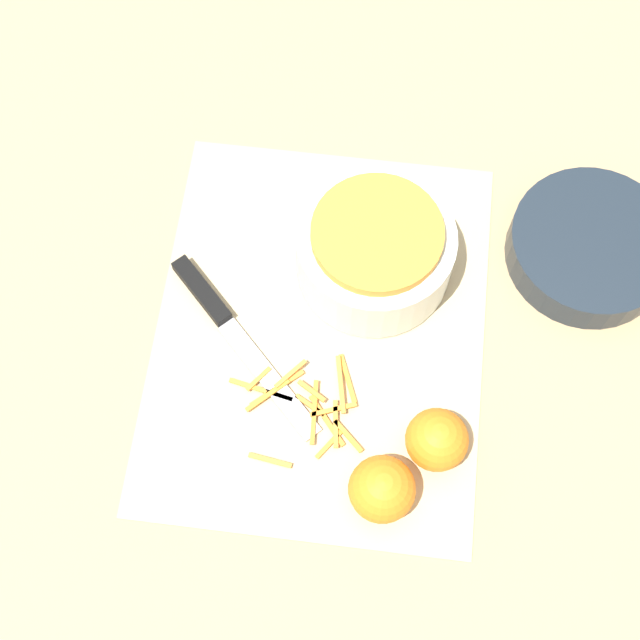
# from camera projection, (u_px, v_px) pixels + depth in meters

# --- Properties ---
(ground_plane) EXTENTS (4.00, 4.00, 0.00)m
(ground_plane) POSITION_uv_depth(u_px,v_px,m) (320.00, 332.00, 1.03)
(ground_plane) COLOR tan
(cutting_board) EXTENTS (0.48, 0.38, 0.01)m
(cutting_board) POSITION_uv_depth(u_px,v_px,m) (320.00, 331.00, 1.02)
(cutting_board) COLOR #CCB284
(cutting_board) RESTS_ON ground_plane
(bowl_speckled) EXTENTS (0.18, 0.18, 0.09)m
(bowl_speckled) POSITION_uv_depth(u_px,v_px,m) (375.00, 250.00, 1.01)
(bowl_speckled) COLOR silver
(bowl_speckled) RESTS_ON cutting_board
(bowl_dark) EXTENTS (0.19, 0.19, 0.05)m
(bowl_dark) POSITION_uv_depth(u_px,v_px,m) (590.00, 247.00, 1.04)
(bowl_dark) COLOR #1E2833
(bowl_dark) RESTS_ON ground_plane
(knife) EXTENTS (0.20, 0.20, 0.02)m
(knife) POSITION_uv_depth(u_px,v_px,m) (219.00, 314.00, 1.02)
(knife) COLOR black
(knife) RESTS_ON cutting_board
(orange_left) EXTENTS (0.07, 0.07, 0.07)m
(orange_left) POSITION_uv_depth(u_px,v_px,m) (382.00, 489.00, 0.91)
(orange_left) COLOR orange
(orange_left) RESTS_ON cutting_board
(orange_right) EXTENTS (0.07, 0.07, 0.07)m
(orange_right) POSITION_uv_depth(u_px,v_px,m) (437.00, 440.00, 0.94)
(orange_right) COLOR orange
(orange_right) RESTS_ON cutting_board
(peel_pile) EXTENTS (0.14, 0.16, 0.01)m
(peel_pile) POSITION_uv_depth(u_px,v_px,m) (308.00, 405.00, 0.98)
(peel_pile) COLOR orange
(peel_pile) RESTS_ON cutting_board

